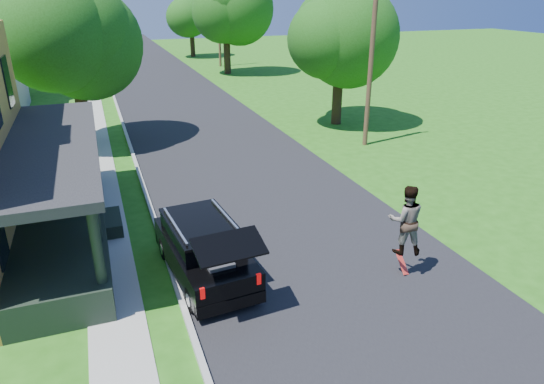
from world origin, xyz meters
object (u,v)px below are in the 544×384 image
object	(u,v)px
black_suv	(204,250)
utility_pole_near	(371,58)
skateboarder	(406,220)
tree_right_near	(340,27)

from	to	relation	value
black_suv	utility_pole_near	size ratio (longest dim) A/B	0.56
black_suv	skateboarder	size ratio (longest dim) A/B	2.41
black_suv	skateboarder	world-z (taller)	skateboarder
tree_right_near	utility_pole_near	distance (m)	4.42
skateboarder	utility_pole_near	distance (m)	12.24
black_suv	tree_right_near	distance (m)	17.64
black_suv	tree_right_near	size ratio (longest dim) A/B	0.56
black_suv	skateboarder	xyz separation A→B (m)	(4.99, -1.77, 0.85)
skateboarder	tree_right_near	world-z (taller)	tree_right_near
skateboarder	utility_pole_near	bearing A→B (deg)	-95.34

